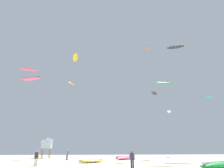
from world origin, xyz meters
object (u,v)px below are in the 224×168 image
at_px(kite_aloft_4, 147,48).
at_px(kite_aloft_6, 75,58).
at_px(kite_aloft_2, 154,93).
at_px(kite_aloft_5, 169,112).
at_px(person_midground, 36,157).
at_px(person_left, 67,154).
at_px(kite_aloft_1, 30,79).
at_px(kite_grounded_mid, 217,165).
at_px(lifeguard_tower, 47,143).
at_px(kite_aloft_8, 71,83).
at_px(kite_grounded_far, 91,161).
at_px(kite_aloft_9, 209,97).
at_px(kite_aloft_0, 29,70).
at_px(person_foreground, 132,158).
at_px(kite_aloft_7, 176,47).
at_px(kite_aloft_3, 165,83).
at_px(kite_grounded_near, 124,158).

relative_size(kite_aloft_4, kite_aloft_6, 0.59).
xyz_separation_m(kite_aloft_2, kite_aloft_5, (8.06, 11.30, -2.03)).
bearing_deg(person_midground, kite_aloft_2, 151.73).
xyz_separation_m(person_left, kite_aloft_1, (-8.72, 5.60, 14.55)).
distance_m(kite_grounded_mid, lifeguard_tower, 34.50).
height_order(kite_aloft_1, kite_aloft_8, kite_aloft_8).
distance_m(kite_grounded_mid, kite_grounded_far, 14.92).
distance_m(kite_aloft_4, kite_aloft_9, 24.03).
bearing_deg(kite_grounded_mid, kite_aloft_1, 134.58).
height_order(kite_aloft_0, kite_aloft_4, kite_aloft_4).
bearing_deg(person_left, kite_aloft_5, -128.76).
distance_m(person_foreground, kite_aloft_9, 20.85).
bearing_deg(kite_aloft_7, kite_aloft_6, -173.07).
relative_size(person_midground, kite_aloft_3, 0.49).
bearing_deg(kite_grounded_near, kite_aloft_5, 47.40).
relative_size(kite_aloft_7, kite_aloft_8, 1.26).
distance_m(person_foreground, kite_grounded_near, 18.25).
distance_m(kite_aloft_3, kite_aloft_9, 7.64).
bearing_deg(kite_aloft_5, kite_aloft_3, -113.99).
bearing_deg(kite_aloft_0, kite_grounded_mid, -50.43).
height_order(kite_aloft_7, kite_aloft_9, kite_aloft_7).
distance_m(kite_grounded_far, kite_aloft_3, 16.04).
xyz_separation_m(person_left, lifeguard_tower, (-5.07, 10.54, 2.12)).
bearing_deg(kite_grounded_mid, kite_grounded_far, 136.16).
bearing_deg(kite_aloft_6, person_foreground, -73.50).
bearing_deg(kite_grounded_far, lifeguard_tower, 115.70).
xyz_separation_m(person_foreground, kite_grounded_far, (-3.21, 9.59, -0.67)).
bearing_deg(kite_aloft_1, kite_grounded_near, -14.28).
bearing_deg(kite_aloft_7, person_midground, -142.05).
bearing_deg(kite_aloft_1, kite_aloft_5, 21.24).
bearing_deg(kite_aloft_8, person_midground, -92.81).
relative_size(kite_aloft_2, kite_aloft_4, 1.14).
bearing_deg(kite_aloft_3, kite_aloft_2, 76.72).
height_order(person_foreground, kite_aloft_7, kite_aloft_7).
height_order(person_left, kite_aloft_4, kite_aloft_4).
relative_size(person_midground, kite_aloft_6, 0.36).
xyz_separation_m(kite_aloft_5, kite_aloft_6, (-26.29, -13.51, 8.83)).
distance_m(person_foreground, kite_aloft_6, 31.04).
xyz_separation_m(person_foreground, person_left, (-6.82, 17.09, 0.03)).
height_order(kite_aloft_3, kite_aloft_4, kite_aloft_4).
height_order(kite_grounded_mid, kite_aloft_7, kite_aloft_7).
bearing_deg(kite_aloft_4, kite_aloft_6, -165.85).
distance_m(kite_grounded_near, kite_aloft_0, 31.55).
xyz_separation_m(kite_grounded_mid, kite_aloft_9, (7.92, 11.53, 9.47)).
relative_size(person_left, kite_aloft_9, 0.62).
relative_size(kite_aloft_1, kite_aloft_2, 1.54).
height_order(kite_aloft_2, kite_aloft_7, kite_aloft_7).
bearing_deg(kite_aloft_0, lifeguard_tower, -23.86).
bearing_deg(kite_aloft_6, kite_aloft_7, 6.93).
relative_size(kite_grounded_far, kite_aloft_1, 0.84).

